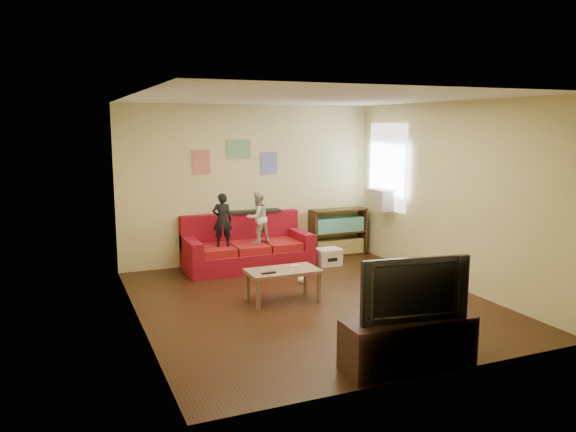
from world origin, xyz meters
name	(u,v)px	position (x,y,z in m)	size (l,w,h in m)	color
room_shell	(311,203)	(0.00, 0.00, 1.35)	(4.52, 5.02, 2.72)	#341D0E
sofa	(246,249)	(-0.22, 2.07, 0.31)	(2.07, 0.95, 0.91)	maroon
child_a	(222,220)	(-0.68, 1.90, 0.86)	(0.31, 0.21, 0.86)	black
child_b	(258,218)	(-0.08, 1.90, 0.86)	(0.41, 0.32, 0.85)	silver
coffee_table	(283,274)	(-0.34, 0.17, 0.37)	(0.97, 0.53, 0.43)	#8C6952
remote	(269,273)	(-0.59, 0.05, 0.45)	(0.20, 0.05, 0.02)	black
game_controller	(295,266)	(-0.14, 0.22, 0.45)	(0.14, 0.04, 0.03)	white
bookshelf	(338,234)	(1.62, 2.30, 0.38)	(1.06, 0.32, 0.85)	#402C13
window	(387,167)	(2.22, 1.65, 1.64)	(0.04, 1.08, 1.48)	white
ac_unit	(381,199)	(2.10, 1.65, 1.08)	(0.28, 0.55, 0.35)	#B7B2A3
artwork_left	(201,162)	(-0.85, 2.48, 1.75)	(0.30, 0.01, 0.40)	#D87266
artwork_center	(239,149)	(-0.20, 2.48, 1.95)	(0.42, 0.01, 0.32)	#72B27F
artwork_right	(269,163)	(0.35, 2.48, 1.70)	(0.30, 0.01, 0.38)	#727FCC
file_box	(328,257)	(1.11, 1.67, 0.15)	(0.42, 0.32, 0.29)	silver
tv_stand	(408,343)	(0.00, -2.25, 0.25)	(1.34, 0.45, 0.50)	#3A231D
television	(410,287)	(0.00, -2.25, 0.82)	(1.10, 0.14, 0.63)	black
tissue	(301,280)	(0.24, 0.85, 0.05)	(0.11, 0.11, 0.11)	silver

